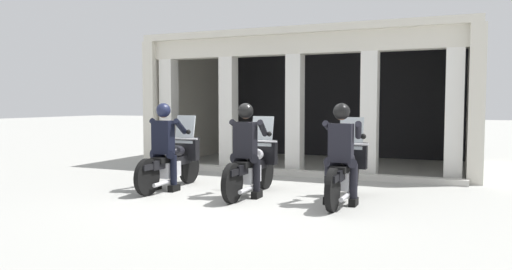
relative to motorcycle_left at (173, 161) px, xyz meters
name	(u,v)px	position (x,y,z in m)	size (l,w,h in m)	color
ground_plane	(299,174)	(1.61, 2.64, -0.50)	(80.00, 80.00, 0.00)	#999993
station_building	(320,87)	(1.43, 4.99, 1.51)	(7.84, 4.39, 3.28)	black
kerb_strip	(287,172)	(1.43, 2.37, -0.44)	(7.34, 0.24, 0.12)	#B7B5AD
motorcycle_left	(173,161)	(0.00, 0.00, 0.00)	(0.62, 2.04, 1.35)	black
police_officer_left	(164,139)	(0.00, -0.28, 0.44)	(0.63, 0.61, 1.58)	black
motorcycle_center	(253,166)	(1.61, 0.01, 0.00)	(0.62, 2.04, 1.35)	black
police_officer_center	(246,142)	(1.61, -0.28, 0.44)	(0.63, 0.61, 1.58)	black
motorcycle_right	(345,171)	(3.23, 0.03, 0.00)	(0.62, 2.04, 1.35)	black
police_officer_right	(341,145)	(3.23, -0.26, 0.44)	(0.63, 0.61, 1.58)	black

